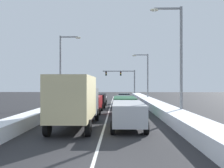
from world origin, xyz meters
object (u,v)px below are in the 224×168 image
(street_lamp_right_near, at_px, (177,53))
(box_truck_center_lane_nearest, at_px, (76,99))
(suv_black_center_lane_third, at_px, (97,99))
(street_lamp_left_mid, at_px, (63,65))
(sedan_tan_right_lane_fourth, at_px, (124,98))
(suv_green_right_lane_second, at_px, (125,104))
(street_lamp_right_mid, at_px, (145,73))
(suv_red_center_lane_second, at_px, (91,103))
(sedan_white_center_lane_fourth, at_px, (100,98))
(sedan_navy_right_lane_third, at_px, (123,101))
(suv_silver_right_lane_nearest, at_px, (128,113))
(traffic_light_gantry, at_px, (124,77))

(street_lamp_right_near, bearing_deg, box_truck_center_lane_nearest, -152.96)
(suv_black_center_lane_third, height_order, street_lamp_left_mid, street_lamp_left_mid)
(sedan_tan_right_lane_fourth, xyz_separation_m, box_truck_center_lane_nearest, (-3.74, -19.50, 1.14))
(suv_green_right_lane_second, bearing_deg, street_lamp_right_near, -30.05)
(sedan_tan_right_lane_fourth, height_order, street_lamp_right_mid, street_lamp_right_mid)
(suv_green_right_lane_second, height_order, suv_black_center_lane_third, same)
(suv_red_center_lane_second, relative_size, sedan_white_center_lane_fourth, 1.09)
(suv_red_center_lane_second, bearing_deg, suv_green_right_lane_second, -23.93)
(sedan_tan_right_lane_fourth, bearing_deg, suv_green_right_lane_second, -91.48)
(suv_black_center_lane_third, bearing_deg, sedan_navy_right_lane_third, -13.40)
(street_lamp_left_mid, bearing_deg, street_lamp_right_mid, 38.07)
(suv_silver_right_lane_nearest, distance_m, street_lamp_left_mid, 15.79)
(box_truck_center_lane_nearest, bearing_deg, street_lamp_left_mid, 106.86)
(suv_green_right_lane_second, xyz_separation_m, street_lamp_right_near, (4.23, -2.45, 4.42))
(sedan_white_center_lane_fourth, bearing_deg, sedan_navy_right_lane_third, -64.21)
(suv_red_center_lane_second, height_order, traffic_light_gantry, traffic_light_gantry)
(street_lamp_right_mid, bearing_deg, suv_red_center_lane_second, -116.88)
(suv_black_center_lane_third, distance_m, street_lamp_right_near, 13.22)
(box_truck_center_lane_nearest, height_order, street_lamp_right_near, street_lamp_right_near)
(sedan_navy_right_lane_third, relative_size, suv_red_center_lane_second, 0.92)
(suv_silver_right_lane_nearest, distance_m, sedan_tan_right_lane_fourth, 19.64)
(suv_red_center_lane_second, distance_m, sedan_white_center_lane_fourth, 12.34)
(suv_black_center_lane_third, bearing_deg, box_truck_center_lane_nearest, -90.88)
(street_lamp_right_near, height_order, street_lamp_left_mid, street_lamp_right_near)
(suv_red_center_lane_second, relative_size, suv_black_center_lane_third, 1.00)
(street_lamp_right_mid, bearing_deg, sedan_white_center_lane_fourth, -165.65)
(suv_silver_right_lane_nearest, xyz_separation_m, suv_green_right_lane_second, (-0.01, 6.48, 0.00))
(traffic_light_gantry, bearing_deg, sedan_tan_right_lane_fourth, -92.12)
(suv_silver_right_lane_nearest, bearing_deg, sedan_navy_right_lane_third, 89.77)
(box_truck_center_lane_nearest, bearing_deg, traffic_light_gantry, 83.33)
(traffic_light_gantry, bearing_deg, suv_black_center_lane_third, -99.98)
(sedan_tan_right_lane_fourth, distance_m, traffic_light_gantry, 18.69)
(suv_silver_right_lane_nearest, bearing_deg, street_lamp_right_near, 43.69)
(sedan_navy_right_lane_third, height_order, street_lamp_right_near, street_lamp_right_near)
(sedan_tan_right_lane_fourth, height_order, suv_red_center_lane_second, suv_red_center_lane_second)
(sedan_navy_right_lane_third, bearing_deg, suv_green_right_lane_second, -90.53)
(traffic_light_gantry, distance_m, street_lamp_left_mid, 26.05)
(suv_green_right_lane_second, height_order, traffic_light_gantry, traffic_light_gantry)
(street_lamp_left_mid, bearing_deg, sedan_white_center_lane_fourth, 59.80)
(suv_silver_right_lane_nearest, bearing_deg, sedan_white_center_lane_fourth, 99.33)
(street_lamp_right_near, xyz_separation_m, street_lamp_right_mid, (-0.34, 18.09, -0.76))
(sedan_tan_right_lane_fourth, bearing_deg, traffic_light_gantry, 87.88)
(sedan_navy_right_lane_third, bearing_deg, suv_black_center_lane_third, 166.60)
(box_truck_center_lane_nearest, xyz_separation_m, street_lamp_left_mid, (-3.99, 13.15, 3.37))
(sedan_tan_right_lane_fourth, relative_size, suv_black_center_lane_third, 0.92)
(suv_silver_right_lane_nearest, relative_size, street_lamp_left_mid, 0.55)
(sedan_navy_right_lane_third, relative_size, street_lamp_right_near, 0.49)
(sedan_white_center_lane_fourth, xyz_separation_m, traffic_light_gantry, (4.34, 17.66, 3.73))
(box_truck_center_lane_nearest, relative_size, street_lamp_left_mid, 0.81)
(suv_silver_right_lane_nearest, height_order, street_lamp_right_near, street_lamp_right_near)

